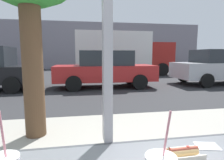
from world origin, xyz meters
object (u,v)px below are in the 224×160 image
at_px(parked_car_red, 105,69).
at_px(box_truck, 122,52).
at_px(parked_car_silver, 221,67).
at_px(hotdog_tray_near, 177,153).

height_order(parked_car_red, box_truck, box_truck).
bearing_deg(parked_car_red, box_truck, 69.47).
bearing_deg(parked_car_red, parked_car_silver, 0.00).
xyz_separation_m(hotdog_tray_near, parked_car_red, (0.67, 7.60, -0.12)).
bearing_deg(hotdog_tray_near, parked_car_silver, 49.38).
height_order(parked_car_red, parked_car_silver, parked_car_silver).
bearing_deg(box_truck, hotdog_tray_near, -101.52).
distance_m(hotdog_tray_near, parked_car_red, 7.63).
distance_m(hotdog_tray_near, box_truck, 13.00).
xyz_separation_m(hotdog_tray_near, box_truck, (2.59, 12.72, 0.70)).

